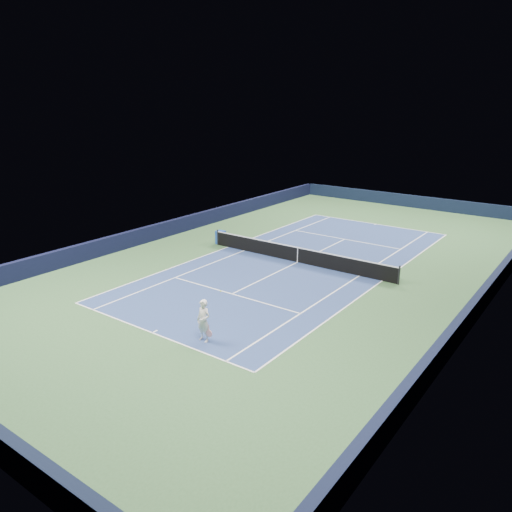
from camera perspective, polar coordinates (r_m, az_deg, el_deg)
The scene contains 19 objects.
ground at distance 30.70m, azimuth 4.76°, elevation -0.72°, with size 40.00×40.00×0.00m, color #30542E.
wall_far at distance 48.09m, azimuth 17.35°, elevation 6.00°, with size 22.00×0.35×1.10m, color black.
wall_right at distance 26.88m, azimuth 24.87°, elevation -3.88°, with size 0.35×40.00×1.10m, color black.
wall_left at distance 37.10m, azimuth -9.61°, elevation 3.23°, with size 0.35×40.00×1.10m, color black.
court_surface at distance 30.70m, azimuth 4.76°, elevation -0.72°, with size 10.97×23.77×0.01m, color navy.
baseline_far at distance 40.94m, azimuth 13.55°, elevation 3.58°, with size 10.97×0.08×0.00m, color white.
baseline_near at distance 22.18m, azimuth -11.78°, elevation -8.58°, with size 10.97×0.08×0.00m, color white.
sideline_doubles_right at distance 28.41m, azimuth 14.22°, elevation -2.76°, with size 0.08×23.77×0.00m, color white.
sideline_doubles_left at distance 33.74m, azimuth -3.19°, elevation 1.04°, with size 0.08×23.77×0.00m, color white.
sideline_singles_right at distance 28.90m, azimuth 11.72°, elevation -2.22°, with size 0.08×23.77×0.00m, color white.
sideline_singles_left at distance 32.92m, azimuth -1.34°, elevation 0.64°, with size 0.08×23.77×0.00m, color white.
service_line_far at distance 36.09m, azimuth 10.11°, elevation 1.91°, with size 8.23×0.08×0.00m, color white.
service_line_near at distance 25.78m, azimuth -2.75°, elevation -4.35°, with size 8.23×0.08×0.00m, color white.
center_service_line at distance 30.70m, azimuth 4.76°, elevation -0.70°, with size 0.08×12.80×0.00m, color white.
center_mark_far at distance 40.80m, azimuth 13.47°, elevation 3.53°, with size 0.08×0.30×0.00m, color white.
center_mark_near at distance 22.26m, azimuth -11.49°, elevation -8.45°, with size 0.08×0.30×0.00m, color white.
tennis_net at distance 30.55m, azimuth 4.79°, elevation 0.18°, with size 12.90×0.10×1.07m.
sponsor_cube at distance 34.39m, azimuth -4.06°, elevation 2.13°, with size 0.62×0.52×0.92m.
tennis_player at distance 20.78m, azimuth -6.00°, elevation -7.38°, with size 0.82×1.27×1.96m.
Camera 1 is at (15.09, -24.91, 9.72)m, focal length 35.00 mm.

